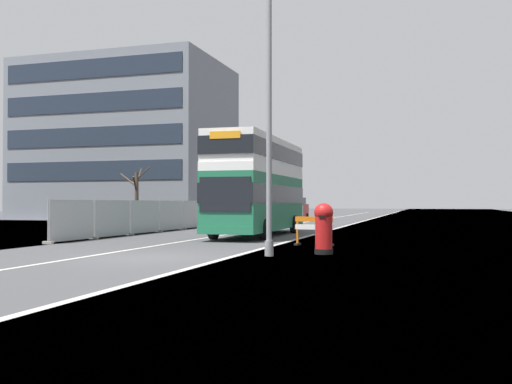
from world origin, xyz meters
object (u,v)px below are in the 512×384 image
object	(u,v)px
double_decker_bus	(258,185)
lamppost_foreground	(269,122)
car_receding_far	(295,209)
red_pillar_postbox	(324,226)
car_oncoming_near	(263,210)
car_receding_mid	(288,210)
roadworks_barrier	(314,227)

from	to	relation	value
double_decker_bus	lamppost_foreground	size ratio (longest dim) A/B	1.18
lamppost_foreground	car_receding_far	xyz separation A→B (m)	(-8.40, 39.52, -3.30)
lamppost_foreground	red_pillar_postbox	bearing A→B (deg)	38.67
car_oncoming_near	car_receding_mid	world-z (taller)	car_oncoming_near
car_oncoming_near	car_receding_far	xyz separation A→B (m)	(-0.78, 14.28, -0.06)
car_oncoming_near	red_pillar_postbox	bearing A→B (deg)	-69.04
double_decker_bus	roadworks_barrier	distance (m)	7.48
double_decker_bus	car_oncoming_near	world-z (taller)	double_decker_bus
double_decker_bus	car_receding_far	bearing A→B (deg)	99.41
red_pillar_postbox	car_receding_far	size ratio (longest dim) A/B	0.38
car_oncoming_near	car_receding_far	distance (m)	14.30
red_pillar_postbox	car_oncoming_near	bearing A→B (deg)	110.96
double_decker_bus	car_oncoming_near	size ratio (longest dim) A/B	2.76
double_decker_bus	car_oncoming_near	xyz separation A→B (m)	(-3.98, 14.43, -1.55)
lamppost_foreground	red_pillar_postbox	size ratio (longest dim) A/B	5.32
roadworks_barrier	car_receding_far	xyz separation A→B (m)	(-8.90, 34.64, 0.32)
red_pillar_postbox	car_receding_mid	world-z (taller)	car_receding_mid
red_pillar_postbox	double_decker_bus	bearing A→B (deg)	118.58
roadworks_barrier	car_receding_mid	bearing A→B (deg)	105.94
roadworks_barrier	car_receding_mid	world-z (taller)	car_receding_mid
car_receding_mid	red_pillar_postbox	bearing A→B (deg)	-74.01
red_pillar_postbox	car_oncoming_near	distance (m)	25.69
double_decker_bus	roadworks_barrier	bearing A→B (deg)	-55.05
car_receding_far	car_oncoming_near	bearing A→B (deg)	-86.89
car_oncoming_near	car_receding_mid	xyz separation A→B (m)	(0.07, 7.82, -0.06)
double_decker_bus	car_receding_mid	xyz separation A→B (m)	(-3.91, 22.25, -1.61)
red_pillar_postbox	car_receding_mid	xyz separation A→B (m)	(-9.12, 31.82, 0.11)
lamppost_foreground	car_oncoming_near	bearing A→B (deg)	106.81
double_decker_bus	car_oncoming_near	bearing A→B (deg)	105.43
car_oncoming_near	roadworks_barrier	bearing A→B (deg)	-68.24
lamppost_foreground	roadworks_barrier	size ratio (longest dim) A/B	5.68
roadworks_barrier	car_receding_far	bearing A→B (deg)	104.41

